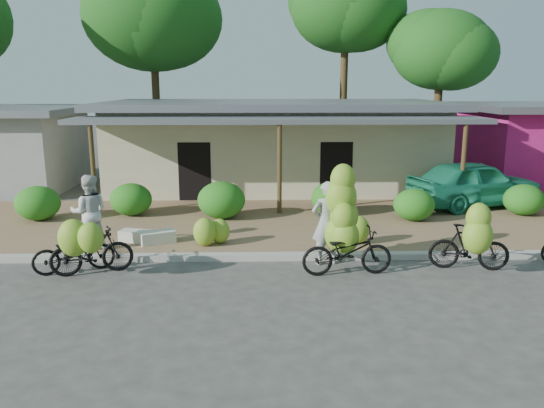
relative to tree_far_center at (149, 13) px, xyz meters
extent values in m
plane|color=#403E3B|center=(5.69, -16.11, -7.18)|extent=(100.00, 100.00, 0.00)
cube|color=#8B6D4B|center=(5.69, -11.11, -7.12)|extent=(60.00, 6.00, 0.12)
cube|color=#A8A399|center=(5.69, -14.11, -7.10)|extent=(60.00, 0.25, 0.15)
cube|color=#BAAE8D|center=(5.69, -5.11, -5.63)|extent=(12.00, 6.00, 3.10)
cube|color=slate|center=(5.69, -5.11, -3.95)|extent=(13.00, 7.00, 0.25)
cube|color=black|center=(5.69, -8.06, -6.08)|extent=(1.40, 0.12, 2.20)
cube|color=slate|center=(5.69, -9.11, -4.28)|extent=(13.00, 2.00, 0.15)
cylinder|color=#513E20|center=(0.09, -10.01, -5.75)|extent=(0.14, 0.14, 2.85)
cylinder|color=#513E20|center=(5.69, -10.01, -5.75)|extent=(0.14, 0.14, 2.85)
cylinder|color=#513E20|center=(11.29, -10.01, -5.75)|extent=(0.14, 0.14, 2.85)
cube|color=#C41E70|center=(16.19, -5.11, -5.68)|extent=(5.00, 5.00, 3.00)
cube|color=slate|center=(16.19, -5.11, -4.05)|extent=(6.00, 6.00, 0.25)
cylinder|color=#513E20|center=(0.19, -0.11, -3.43)|extent=(0.36, 0.36, 7.49)
ellipsoid|color=#174010|center=(0.19, -0.11, -0.10)|extent=(6.31, 6.31, 5.05)
ellipsoid|color=#174010|center=(-0.31, 0.19, 0.20)|extent=(5.37, 5.37, 4.29)
cylinder|color=#513E20|center=(9.19, 0.39, -3.19)|extent=(0.36, 0.36, 7.98)
ellipsoid|color=#174010|center=(9.19, 0.39, 0.36)|extent=(5.25, 5.25, 4.20)
ellipsoid|color=#174010|center=(8.69, 0.69, 0.66)|extent=(4.46, 4.46, 3.57)
cylinder|color=#513E20|center=(13.19, -1.61, -4.28)|extent=(0.36, 0.36, 5.80)
ellipsoid|color=#174010|center=(13.19, -1.61, -1.70)|extent=(4.38, 4.38, 3.50)
ellipsoid|color=#174010|center=(12.69, -1.31, -1.40)|extent=(3.72, 3.72, 2.98)
ellipsoid|color=#1D5E15|center=(-1.37, -10.71, -6.55)|extent=(1.29, 1.16, 1.01)
ellipsoid|color=#1D5E15|center=(1.20, -10.18, -6.57)|extent=(1.25, 1.13, 0.98)
ellipsoid|color=#1D5E15|center=(3.96, -10.62, -6.51)|extent=(1.40, 1.26, 1.10)
ellipsoid|color=#1D5E15|center=(7.29, -10.21, -6.56)|extent=(1.29, 1.16, 1.00)
ellipsoid|color=#1D5E15|center=(9.56, -11.01, -6.59)|extent=(1.19, 1.07, 0.93)
ellipsoid|color=#1D5E15|center=(13.06, -10.43, -6.59)|extent=(1.20, 1.08, 0.94)
imported|color=black|center=(1.05, -14.83, -6.73)|extent=(1.81, 1.19, 0.90)
ellipsoid|color=#7BAD2B|center=(1.29, -15.43, -6.23)|extent=(0.63, 0.53, 0.78)
imported|color=black|center=(1.48, -14.96, -6.66)|extent=(1.80, 1.00, 1.04)
ellipsoid|color=#7BAD2B|center=(1.69, -15.57, -6.19)|extent=(0.51, 0.44, 0.64)
imported|color=black|center=(6.94, -15.13, -6.67)|extent=(1.99, 0.84, 1.02)
ellipsoid|color=#7BAD2B|center=(6.85, -14.58, -6.44)|extent=(0.66, 0.56, 0.82)
ellipsoid|color=#7BAD2B|center=(6.95, -14.58, -6.02)|extent=(0.63, 0.53, 0.78)
ellipsoid|color=#7BAD2B|center=(6.87, -14.58, -5.60)|extent=(0.69, 0.58, 0.86)
ellipsoid|color=#7BAD2B|center=(6.90, -14.58, -5.20)|extent=(0.55, 0.47, 0.69)
ellipsoid|color=#7BAD2B|center=(6.92, -14.93, -6.39)|extent=(0.61, 0.51, 0.76)
ellipsoid|color=#7BAD2B|center=(6.88, -14.93, -5.96)|extent=(0.52, 0.44, 0.64)
imported|color=black|center=(9.67, -14.87, -6.66)|extent=(1.77, 0.77, 1.03)
ellipsoid|color=#7BAD2B|center=(9.56, -15.51, -6.23)|extent=(0.61, 0.52, 0.77)
ellipsoid|color=#7BAD2B|center=(9.57, -15.46, -5.86)|extent=(0.51, 0.43, 0.64)
ellipsoid|color=#7BAD2B|center=(3.74, -13.37, -6.70)|extent=(0.57, 0.48, 0.71)
ellipsoid|color=#7BAD2B|center=(4.08, -13.17, -6.74)|extent=(0.50, 0.43, 0.63)
ellipsoid|color=#7BAD2B|center=(7.53, -13.24, -6.71)|extent=(0.56, 0.48, 0.70)
cube|color=silver|center=(2.53, -13.10, -6.91)|extent=(0.94, 0.72, 0.30)
cube|color=silver|center=(1.93, -12.94, -6.92)|extent=(0.83, 0.59, 0.28)
imported|color=gray|center=(6.58, -14.41, -6.22)|extent=(0.79, 0.61, 1.91)
imported|color=silver|center=(1.03, -13.51, -6.15)|extent=(1.00, 0.85, 1.80)
imported|color=#1C7E5B|center=(12.01, -9.24, -6.30)|extent=(4.77, 3.04, 1.51)
camera|label=1|loc=(5.09, -25.87, -3.18)|focal=35.00mm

